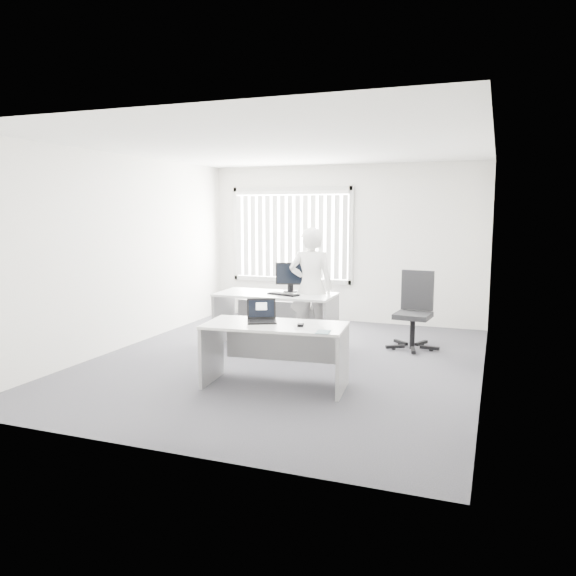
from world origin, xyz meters
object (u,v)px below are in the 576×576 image
at_px(desk_far, 276,308).
at_px(person, 311,287).
at_px(desk_near, 275,342).
at_px(laptop, 262,311).
at_px(office_chair, 414,325).
at_px(monitor, 290,277).

distance_m(desk_far, person, 0.61).
relative_size(desk_near, laptop, 4.97).
bearing_deg(person, office_chair, -174.92).
height_order(desk_far, office_chair, office_chair).
relative_size(desk_near, monitor, 3.75).
relative_size(desk_far, office_chair, 1.55).
bearing_deg(office_chair, desk_far, -157.01).
bearing_deg(desk_near, monitor, 99.81).
bearing_deg(person, desk_far, 9.83).
bearing_deg(laptop, person, 66.52).
xyz_separation_m(person, monitor, (-0.33, 0.03, 0.13)).
relative_size(desk_near, desk_far, 0.95).
relative_size(desk_far, person, 0.99).
bearing_deg(person, desk_near, 85.78).
height_order(office_chair, monitor, monitor).
bearing_deg(laptop, desk_far, 81.86).
xyz_separation_m(desk_near, laptop, (-0.17, 0.02, 0.33)).
height_order(desk_near, laptop, laptop).
relative_size(person, laptop, 5.29).
xyz_separation_m(desk_near, office_chair, (1.22, 2.38, -0.17)).
bearing_deg(monitor, person, -18.71).
xyz_separation_m(laptop, monitor, (-0.38, 1.99, 0.16)).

